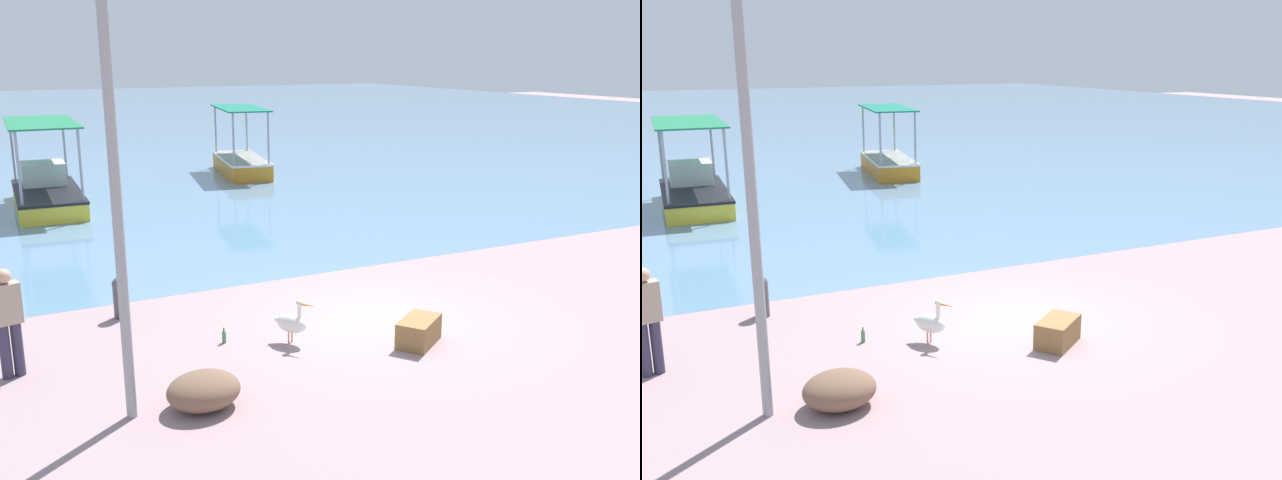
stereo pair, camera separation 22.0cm
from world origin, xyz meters
The scene contains 11 objects.
ground centered at (0.00, 0.00, 0.00)m, with size 120.00×120.00×0.00m, color gray.
harbor_water centered at (0.00, 48.00, 0.00)m, with size 110.00×90.00×0.00m, color #6085A9.
fishing_boat_outer centered at (-4.20, 13.16, 0.57)m, with size 2.15×5.06×2.71m.
fishing_boat_center centered at (3.57, 16.49, 0.52)m, with size 2.35×4.76×2.65m.
pelican centered at (-1.87, -0.30, 0.38)m, with size 0.55×0.72×0.80m.
lamp_post centered at (-4.82, -1.60, 3.47)m, with size 0.28×0.28×6.22m.
mooring_bollard centered at (-4.17, 2.22, 0.42)m, with size 0.28×0.28×0.78m.
fisherman_standing centered at (-6.13, 0.44, 0.91)m, with size 0.44×0.29×1.69m.
net_pile centered at (-3.88, -1.80, 0.25)m, with size 1.02×0.87×0.51m, color brown.
cargo_crate centered at (0.02, -1.26, 0.22)m, with size 0.87×0.51×0.44m, color olive.
glass_bottle centered at (-2.88, 0.24, 0.11)m, with size 0.07×0.07×0.27m.
Camera 1 is at (-6.46, -10.45, 4.71)m, focal length 40.00 mm.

